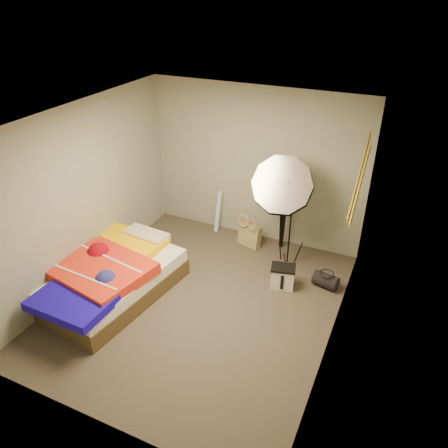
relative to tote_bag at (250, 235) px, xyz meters
The scene contains 15 objects.
floor 1.66m from the tote_bag, 92.83° to the right, with size 4.00×4.00×0.00m, color #4A4236.
ceiling 2.83m from the tote_bag, 92.83° to the right, with size 4.00×4.00×0.00m, color silver.
wall_back 1.11m from the tote_bag, 102.78° to the left, with size 3.50×3.50×0.00m, color gray.
wall_front 3.79m from the tote_bag, 91.28° to the right, with size 3.50×3.50×0.00m, color gray.
wall_left 2.67m from the tote_bag, 138.12° to the right, with size 4.00×4.00×0.00m, color gray.
wall_right 2.57m from the tote_bag, 44.53° to the right, with size 4.00×4.00×0.00m, color gray.
tote_bag is the anchor object (origin of this frame).
wrapping_roll 0.74m from the tote_bag, 160.33° to the left, with size 0.08×0.08×0.72m, color #5EBCD9.
camera_case 1.17m from the tote_bag, 44.81° to the right, with size 0.31×0.22×0.31m, color silver.
duffel_bag 1.50m from the tote_bag, 22.30° to the right, with size 0.21×0.21×0.34m, color black.
wall_stripe_upper 2.62m from the tote_bag, 32.28° to the right, with size 0.02×1.10×0.10m, color gold.
wall_stripe_lower 2.40m from the tote_bag, 25.65° to the right, with size 0.02×1.10×0.10m, color gold.
bed 2.35m from the tote_bag, 123.96° to the right, with size 1.58×2.16×0.56m.
photo_umbrella 1.30m from the tote_bag, 29.22° to the right, with size 1.02×0.75×1.84m.
camera_tripod 0.78m from the tote_bag, 20.51° to the left, with size 0.09×0.09×1.36m.
Camera 1 is at (2.22, -4.02, 3.87)m, focal length 35.00 mm.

